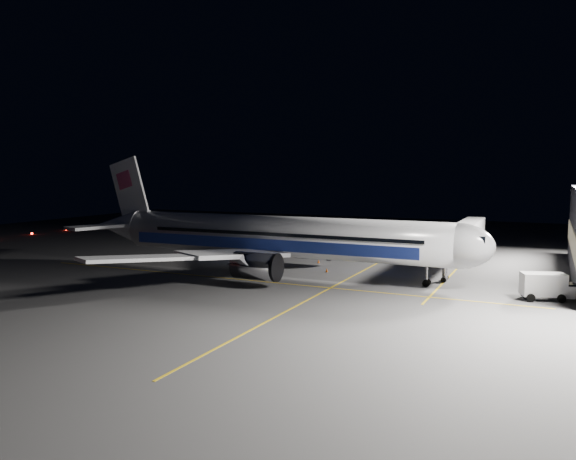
% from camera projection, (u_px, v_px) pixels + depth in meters
% --- Properties ---
extents(ground, '(200.00, 200.00, 0.00)m').
position_uv_depth(ground, '(279.00, 274.00, 78.50)').
color(ground, '#4C4C4F').
rests_on(ground, ground).
extents(guide_line_main, '(0.25, 80.00, 0.01)m').
position_uv_depth(guide_line_main, '(347.00, 279.00, 74.28)').
color(guide_line_main, gold).
rests_on(guide_line_main, ground).
extents(guide_line_cross, '(70.00, 0.25, 0.01)m').
position_uv_depth(guide_line_cross, '(259.00, 281.00, 73.09)').
color(guide_line_cross, gold).
rests_on(guide_line_cross, ground).
extents(guide_line_side, '(0.25, 40.00, 0.01)m').
position_uv_depth(guide_line_side, '(452.00, 274.00, 78.23)').
color(guide_line_side, gold).
rests_on(guide_line_side, ground).
extents(airliner, '(61.48, 54.22, 16.64)m').
position_uv_depth(airliner, '(272.00, 237.00, 78.41)').
color(airliner, silver).
rests_on(airliner, ground).
extents(jet_bridge, '(3.60, 34.40, 6.30)m').
position_uv_depth(jet_bridge, '(461.00, 235.00, 85.01)').
color(jet_bridge, '#B2B2B7').
rests_on(jet_bridge, ground).
extents(service_truck, '(6.34, 4.11, 3.03)m').
position_uv_depth(service_truck, '(548.00, 286.00, 62.26)').
color(service_truck, silver).
rests_on(service_truck, ground).
extents(baggage_tug, '(2.40, 2.04, 1.58)m').
position_uv_depth(baggage_tug, '(255.00, 248.00, 99.09)').
color(baggage_tug, black).
rests_on(baggage_tug, ground).
extents(safety_cone_a, '(0.39, 0.39, 0.58)m').
position_uv_depth(safety_cone_a, '(327.00, 270.00, 79.69)').
color(safety_cone_a, '#DC5609').
rests_on(safety_cone_a, ground).
extents(safety_cone_b, '(0.37, 0.37, 0.55)m').
position_uv_depth(safety_cone_b, '(318.00, 261.00, 87.59)').
color(safety_cone_b, '#DC5609').
rests_on(safety_cone_b, ground).
extents(safety_cone_c, '(0.35, 0.35, 0.53)m').
position_uv_depth(safety_cone_c, '(282.00, 267.00, 82.70)').
color(safety_cone_c, '#DC5609').
rests_on(safety_cone_c, ground).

